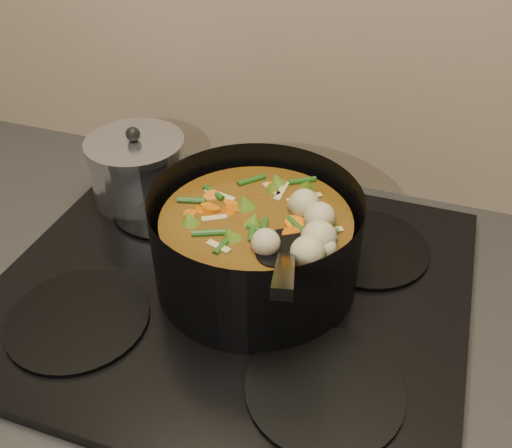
% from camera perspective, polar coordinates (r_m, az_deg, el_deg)
% --- Properties ---
extents(stovetop, '(0.62, 0.54, 0.03)m').
position_cam_1_polar(stovetop, '(0.79, -2.32, -6.29)').
color(stovetop, black).
rests_on(stovetop, counter).
extents(stockpot, '(0.28, 0.36, 0.20)m').
position_cam_1_polar(stockpot, '(0.75, 0.01, -1.89)').
color(stockpot, black).
rests_on(stockpot, stovetop).
extents(saucepan, '(0.15, 0.15, 0.13)m').
position_cam_1_polar(saucepan, '(0.93, -11.72, 5.41)').
color(saucepan, silver).
rests_on(saucepan, stovetop).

